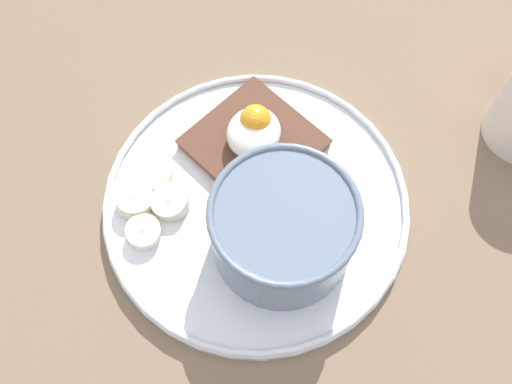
{
  "coord_description": "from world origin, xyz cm",
  "views": [
    {
      "loc": [
        -19.52,
        -7.21,
        49.27
      ],
      "look_at": [
        0.0,
        0.0,
        5.0
      ],
      "focal_mm": 40.0,
      "sensor_mm": 36.0,
      "label": 1
    }
  ],
  "objects_px": {
    "poached_egg": "(254,130)",
    "toast_slice": "(254,143)",
    "oatmeal_bowl": "(283,229)",
    "banana_slice_back": "(154,175)",
    "banana_slice_right": "(135,200)",
    "banana_slice_front": "(170,202)",
    "banana_slice_left": "(144,232)"
  },
  "relations": [
    {
      "from": "toast_slice",
      "to": "banana_slice_front",
      "type": "xyz_separation_m",
      "value": [
        -0.08,
        0.05,
        0.0
      ]
    },
    {
      "from": "banana_slice_front",
      "to": "toast_slice",
      "type": "bearing_deg",
      "value": -30.69
    },
    {
      "from": "banana_slice_back",
      "to": "banana_slice_right",
      "type": "relative_size",
      "value": 0.94
    },
    {
      "from": "poached_egg",
      "to": "banana_slice_front",
      "type": "relative_size",
      "value": 1.18
    },
    {
      "from": "banana_slice_right",
      "to": "poached_egg",
      "type": "bearing_deg",
      "value": -39.9
    },
    {
      "from": "oatmeal_bowl",
      "to": "poached_egg",
      "type": "bearing_deg",
      "value": 33.74
    },
    {
      "from": "banana_slice_front",
      "to": "banana_slice_right",
      "type": "xyz_separation_m",
      "value": [
        -0.01,
        0.03,
        0.0
      ]
    },
    {
      "from": "banana_slice_right",
      "to": "banana_slice_front",
      "type": "bearing_deg",
      "value": -72.2
    },
    {
      "from": "banana_slice_left",
      "to": "oatmeal_bowl",
      "type": "bearing_deg",
      "value": -73.82
    },
    {
      "from": "banana_slice_front",
      "to": "banana_slice_left",
      "type": "relative_size",
      "value": 1.19
    },
    {
      "from": "banana_slice_back",
      "to": "banana_slice_right",
      "type": "bearing_deg",
      "value": 171.16
    },
    {
      "from": "oatmeal_bowl",
      "to": "banana_slice_right",
      "type": "bearing_deg",
      "value": 93.89
    },
    {
      "from": "banana_slice_back",
      "to": "banana_slice_right",
      "type": "xyz_separation_m",
      "value": [
        -0.03,
        0.0,
        0.0
      ]
    },
    {
      "from": "toast_slice",
      "to": "banana_slice_right",
      "type": "distance_m",
      "value": 0.12
    },
    {
      "from": "banana_slice_front",
      "to": "banana_slice_right",
      "type": "bearing_deg",
      "value": 107.8
    },
    {
      "from": "oatmeal_bowl",
      "to": "poached_egg",
      "type": "height_order",
      "value": "oatmeal_bowl"
    },
    {
      "from": "toast_slice",
      "to": "banana_slice_front",
      "type": "height_order",
      "value": "banana_slice_front"
    },
    {
      "from": "oatmeal_bowl",
      "to": "toast_slice",
      "type": "bearing_deg",
      "value": 34.21
    },
    {
      "from": "toast_slice",
      "to": "poached_egg",
      "type": "relative_size",
      "value": 2.56
    },
    {
      "from": "oatmeal_bowl",
      "to": "poached_egg",
      "type": "distance_m",
      "value": 0.1
    },
    {
      "from": "toast_slice",
      "to": "banana_slice_back",
      "type": "bearing_deg",
      "value": 130.16
    },
    {
      "from": "poached_egg",
      "to": "toast_slice",
      "type": "bearing_deg",
      "value": -171.07
    },
    {
      "from": "oatmeal_bowl",
      "to": "banana_slice_front",
      "type": "distance_m",
      "value": 0.11
    },
    {
      "from": "banana_slice_right",
      "to": "toast_slice",
      "type": "bearing_deg",
      "value": -40.6
    },
    {
      "from": "toast_slice",
      "to": "banana_slice_back",
      "type": "relative_size",
      "value": 3.03
    },
    {
      "from": "toast_slice",
      "to": "banana_slice_right",
      "type": "height_order",
      "value": "banana_slice_right"
    },
    {
      "from": "poached_egg",
      "to": "banana_slice_back",
      "type": "distance_m",
      "value": 0.1
    },
    {
      "from": "oatmeal_bowl",
      "to": "poached_egg",
      "type": "xyz_separation_m",
      "value": [
        0.08,
        0.06,
        -0.01
      ]
    },
    {
      "from": "banana_slice_left",
      "to": "banana_slice_front",
      "type": "bearing_deg",
      "value": -16.67
    },
    {
      "from": "banana_slice_front",
      "to": "oatmeal_bowl",
      "type": "bearing_deg",
      "value": -90.23
    },
    {
      "from": "poached_egg",
      "to": "banana_slice_front",
      "type": "height_order",
      "value": "poached_egg"
    },
    {
      "from": "banana_slice_front",
      "to": "poached_egg",
      "type": "bearing_deg",
      "value": -29.95
    }
  ]
}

